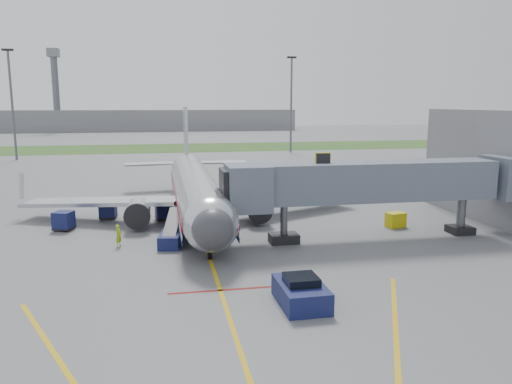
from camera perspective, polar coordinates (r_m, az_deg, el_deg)
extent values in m
plane|color=#565659|center=(33.00, -4.94, -8.66)|extent=(400.00, 400.00, 0.00)
cube|color=#2D4C1E|center=(121.59, -9.39, 5.00)|extent=(300.00, 25.00, 0.01)
cube|color=gold|center=(31.12, -4.55, -9.82)|extent=(0.25, 50.00, 0.01)
cube|color=maroon|center=(29.26, -4.11, -11.14)|extent=(6.00, 0.25, 0.01)
cube|color=gold|center=(22.08, 15.90, -18.99)|extent=(9.52, 20.04, 0.01)
cylinder|color=silver|center=(46.87, -6.90, 0.35)|extent=(3.80, 28.00, 3.80)
sphere|color=silver|center=(33.20, -5.19, -3.69)|extent=(3.80, 3.80, 3.80)
sphere|color=#38383D|center=(31.94, -4.96, -4.24)|extent=(2.74, 2.74, 2.74)
cube|color=black|center=(32.68, -5.14, -2.92)|extent=(2.20, 1.20, 0.55)
cone|color=silver|center=(63.16, -7.96, 2.85)|extent=(3.80, 5.00, 3.80)
cube|color=#B7BAC1|center=(62.29, -8.03, 6.44)|extent=(0.35, 4.20, 7.00)
cube|color=#B7BAC1|center=(47.23, -17.22, -1.07)|extent=(15.10, 8.59, 1.13)
cube|color=#B7BAC1|center=(48.34, 3.22, -0.38)|extent=(15.10, 8.59, 1.13)
cylinder|color=silver|center=(44.12, -13.34, -2.25)|extent=(2.10, 3.60, 2.10)
cylinder|color=silver|center=(44.85, 0.05, -1.78)|extent=(2.10, 3.60, 2.10)
cube|color=maroon|center=(47.09, -4.56, 0.00)|extent=(0.05, 28.00, 0.45)
cube|color=navy|center=(47.26, -4.55, -1.07)|extent=(0.05, 28.00, 0.35)
cylinder|color=black|center=(34.80, -5.29, -7.14)|extent=(0.28, 0.70, 0.70)
cylinder|color=black|center=(47.69, -10.01, -2.32)|extent=(0.50, 1.00, 1.00)
cylinder|color=black|center=(48.03, -3.79, -2.10)|extent=(0.50, 1.00, 1.00)
cube|color=slate|center=(39.97, 13.04, 1.23)|extent=(20.00, 3.00, 3.00)
cube|color=slate|center=(37.16, -0.94, 0.52)|extent=(3.20, 3.60, 3.40)
cube|color=black|center=(36.97, -2.77, 0.46)|extent=(1.60, 3.00, 2.80)
cube|color=#D6C70C|center=(38.30, 7.65, 3.74)|extent=(1.20, 0.15, 1.00)
cylinder|color=#595B60|center=(38.31, 3.21, -3.56)|extent=(0.56, 0.56, 3.10)
cube|color=black|center=(38.61, 3.19, -5.29)|extent=(2.20, 1.60, 0.70)
cylinder|color=#595B60|center=(44.33, 22.39, -2.43)|extent=(0.70, 0.70, 3.10)
cube|color=black|center=(44.61, 22.28, -4.00)|extent=(1.80, 1.80, 0.60)
cube|color=slate|center=(46.13, 26.81, 1.56)|extent=(3.00, 4.00, 3.40)
cylinder|color=#595B60|center=(104.61, -26.08, 8.79)|extent=(0.44, 0.44, 20.00)
cube|color=black|center=(105.05, -26.53, 14.34)|extent=(2.00, 0.40, 0.40)
cylinder|color=#595B60|center=(109.75, 4.04, 9.79)|extent=(0.44, 0.44, 20.00)
cube|color=black|center=(110.17, 4.11, 15.11)|extent=(2.00, 0.40, 0.40)
cube|color=slate|center=(201.32, -12.94, 8.00)|extent=(120.00, 14.00, 8.00)
cylinder|color=#595B60|center=(199.56, -21.89, 10.40)|extent=(2.40, 2.40, 28.00)
cube|color=slate|center=(200.33, -22.17, 14.54)|extent=(4.00, 4.00, 3.00)
cube|color=#0E1D3E|center=(27.22, 5.16, -11.52)|extent=(2.40, 3.86, 1.17)
cube|color=black|center=(26.96, 5.19, -10.05)|extent=(1.73, 1.73, 0.53)
cylinder|color=black|center=(25.81, 3.99, -13.13)|extent=(0.25, 0.85, 0.85)
cylinder|color=black|center=(26.36, 8.09, -12.70)|extent=(0.25, 0.85, 0.85)
cylinder|color=black|center=(28.27, 2.44, -10.99)|extent=(0.25, 0.85, 0.85)
cylinder|color=black|center=(28.78, 6.20, -10.65)|extent=(0.25, 0.85, 0.85)
cube|color=#0E1D3E|center=(45.17, -21.14, -3.00)|extent=(1.83, 1.83, 1.43)
cube|color=black|center=(45.33, -21.08, -3.88)|extent=(1.89, 1.89, 0.11)
cylinder|color=black|center=(45.15, -22.04, -4.04)|extent=(0.28, 0.31, 0.26)
cylinder|color=black|center=(44.60, -20.81, -4.13)|extent=(0.28, 0.31, 0.26)
cylinder|color=black|center=(46.07, -21.34, -3.72)|extent=(0.28, 0.31, 0.26)
cylinder|color=black|center=(45.53, -20.13, -3.80)|extent=(0.28, 0.31, 0.26)
cube|color=#0E1D3E|center=(48.44, -16.56, -1.87)|extent=(1.59, 1.59, 1.44)
cube|color=black|center=(48.59, -16.51, -2.70)|extent=(1.64, 1.64, 0.11)
cylinder|color=black|center=(48.19, -17.29, -2.89)|extent=(0.23, 0.28, 0.26)
cylinder|color=black|center=(47.95, -15.99, -2.88)|extent=(0.23, 0.28, 0.26)
cylinder|color=black|center=(49.25, -17.02, -2.60)|extent=(0.23, 0.28, 0.26)
cylinder|color=black|center=(49.02, -15.74, -2.59)|extent=(0.23, 0.28, 0.26)
cube|color=#0E1D3E|center=(46.74, -10.50, -2.05)|extent=(1.64, 1.64, 1.44)
cube|color=black|center=(46.89, -10.47, -2.90)|extent=(1.69, 1.69, 0.11)
cylinder|color=black|center=(46.28, -11.04, -3.14)|extent=(0.24, 0.29, 0.26)
cylinder|color=black|center=(46.45, -9.68, -3.05)|extent=(0.24, 0.29, 0.26)
cylinder|color=black|center=(47.36, -11.24, -2.85)|extent=(0.24, 0.29, 0.26)
cylinder|color=black|center=(47.52, -9.91, -2.76)|extent=(0.24, 0.29, 0.26)
cube|color=#0E1D3E|center=(38.67, -9.62, -5.18)|extent=(2.17, 4.13, 0.98)
cube|color=black|center=(38.94, -9.55, -3.50)|extent=(1.71, 4.50, 1.54)
cylinder|color=black|center=(37.46, -10.76, -6.01)|extent=(0.34, 0.64, 0.61)
cylinder|color=black|center=(37.29, -9.10, -6.03)|extent=(0.34, 0.64, 0.61)
cylinder|color=black|center=(40.15, -10.09, -4.89)|extent=(0.34, 0.64, 0.61)
cylinder|color=black|center=(40.00, -8.54, -4.91)|extent=(0.34, 0.64, 0.61)
cube|color=#D6C70C|center=(44.96, 15.66, -3.08)|extent=(1.76, 1.37, 1.25)
cylinder|color=black|center=(44.74, 15.11, -3.73)|extent=(0.27, 0.35, 0.31)
cylinder|color=black|center=(45.39, 16.14, -3.58)|extent=(0.27, 0.35, 0.31)
imported|color=#99C316|center=(38.79, -15.42, -4.83)|extent=(0.66, 0.73, 1.68)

